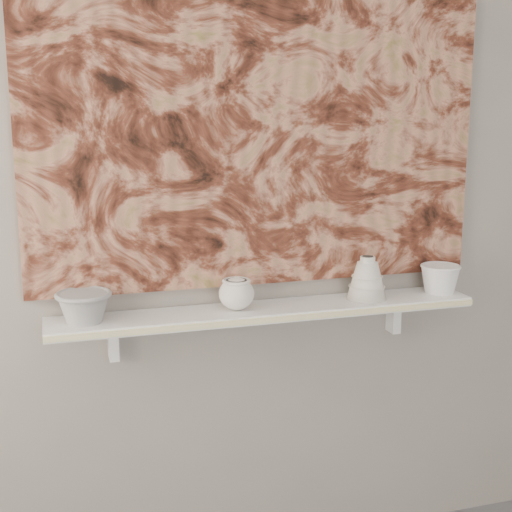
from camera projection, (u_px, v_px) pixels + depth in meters
name	position (u px, v px, depth m)	size (l,w,h in m)	color
wall_back	(259.00, 174.00, 2.31)	(3.60, 3.60, 0.00)	gray
shelf	(267.00, 311.00, 2.31)	(1.40, 0.18, 0.03)	white
shelf_stripe	(276.00, 319.00, 2.22)	(1.40, 0.01, 0.02)	beige
bracket_left	(113.00, 341.00, 2.25)	(0.03, 0.06, 0.12)	white
bracket_right	(394.00, 315.00, 2.52)	(0.03, 0.06, 0.12)	white
painting	(260.00, 115.00, 2.25)	(1.50, 0.03, 1.10)	#5C291B
house_motif	(387.00, 206.00, 2.43)	(0.09, 0.00, 0.08)	black
bowl_grey	(84.00, 306.00, 2.13)	(0.17, 0.17, 0.10)	gray
cup_cream	(237.00, 294.00, 2.27)	(0.11, 0.11, 0.10)	beige
bell_vessel	(367.00, 278.00, 2.39)	(0.13, 0.13, 0.15)	beige
bowl_white	(440.00, 279.00, 2.47)	(0.14, 0.14, 0.10)	white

